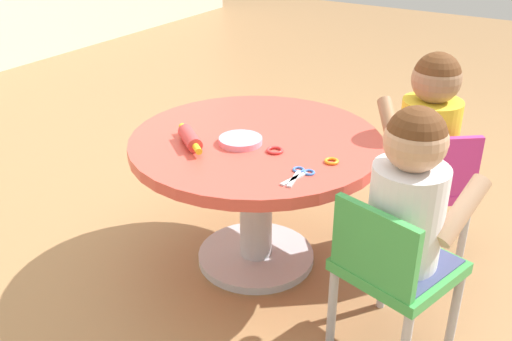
# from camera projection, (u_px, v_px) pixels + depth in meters

# --- Properties ---
(ground_plane) EXTENTS (10.00, 10.00, 0.00)m
(ground_plane) POSITION_uv_depth(u_px,v_px,m) (256.00, 259.00, 2.23)
(ground_plane) COLOR #9E7247
(craft_table) EXTENTS (0.88, 0.88, 0.51)m
(craft_table) POSITION_uv_depth(u_px,v_px,m) (256.00, 169.00, 2.06)
(craft_table) COLOR silver
(craft_table) RESTS_ON ground
(child_chair_left) EXTENTS (0.37, 0.37, 0.54)m
(child_chair_left) POSITION_uv_depth(u_px,v_px,m) (392.00, 269.00, 1.66)
(child_chair_left) COLOR #B7B7BC
(child_chair_left) RESTS_ON ground
(seated_child_left) EXTENTS (0.41, 0.35, 0.51)m
(seated_child_left) POSITION_uv_depth(u_px,v_px,m) (409.00, 195.00, 1.59)
(seated_child_left) COLOR #3F4772
(seated_child_left) RESTS_ON ground
(child_chair_right) EXTENTS (0.42, 0.42, 0.54)m
(child_chair_right) POSITION_uv_depth(u_px,v_px,m) (425.00, 185.00, 2.12)
(child_chair_right) COLOR #B7B7BC
(child_chair_right) RESTS_ON ground
(seated_child_right) EXTENTS (0.44, 0.42, 0.51)m
(seated_child_right) POSITION_uv_depth(u_px,v_px,m) (429.00, 123.00, 2.06)
(seated_child_right) COLOR #3F4772
(seated_child_right) RESTS_ON ground
(rolling_pin) EXTENTS (0.16, 0.20, 0.05)m
(rolling_pin) POSITION_uv_depth(u_px,v_px,m) (190.00, 138.00, 1.94)
(rolling_pin) COLOR #D83F3F
(rolling_pin) RESTS_ON craft_table
(craft_scissors) EXTENTS (0.13, 0.07, 0.01)m
(craft_scissors) POSITION_uv_depth(u_px,v_px,m) (300.00, 174.00, 1.75)
(craft_scissors) COLOR silver
(craft_scissors) RESTS_ON craft_table
(playdough_blob_0) EXTENTS (0.15, 0.15, 0.02)m
(playdough_blob_0) POSITION_uv_depth(u_px,v_px,m) (241.00, 141.00, 1.96)
(playdough_blob_0) COLOR pink
(playdough_blob_0) RESTS_ON craft_table
(cookie_cutter_0) EXTENTS (0.06, 0.06, 0.01)m
(cookie_cutter_0) POSITION_uv_depth(u_px,v_px,m) (275.00, 150.00, 1.90)
(cookie_cutter_0) COLOR red
(cookie_cutter_0) RESTS_ON craft_table
(cookie_cutter_1) EXTENTS (0.05, 0.05, 0.01)m
(cookie_cutter_1) POSITION_uv_depth(u_px,v_px,m) (332.00, 161.00, 1.83)
(cookie_cutter_1) COLOR orange
(cookie_cutter_1) RESTS_ON craft_table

